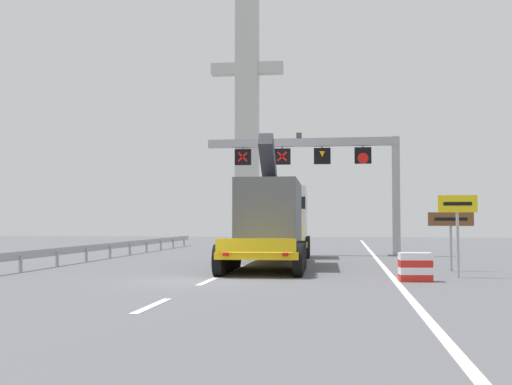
{
  "coord_description": "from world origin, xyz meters",
  "views": [
    {
      "loc": [
        4.63,
        -19.91,
        1.89
      ],
      "look_at": [
        0.42,
        10.5,
        3.26
      ],
      "focal_mm": 45.0,
      "sensor_mm": 36.0,
      "label": 1
    }
  ],
  "objects_px": {
    "exit_sign_yellow": "(458,216)",
    "crash_barrier_striped": "(415,267)",
    "tourist_info_sign_brown": "(451,226)",
    "heavy_haul_truck_yellow": "(275,219)",
    "bridge_pylon_distant": "(247,98)",
    "overhead_lane_gantry": "(328,161)"
  },
  "relations": [
    {
      "from": "heavy_haul_truck_yellow",
      "to": "bridge_pylon_distant",
      "type": "height_order",
      "value": "bridge_pylon_distant"
    },
    {
      "from": "exit_sign_yellow",
      "to": "tourist_info_sign_brown",
      "type": "height_order",
      "value": "exit_sign_yellow"
    },
    {
      "from": "tourist_info_sign_brown",
      "to": "bridge_pylon_distant",
      "type": "bearing_deg",
      "value": 106.64
    },
    {
      "from": "crash_barrier_striped",
      "to": "bridge_pylon_distant",
      "type": "relative_size",
      "value": 0.03
    },
    {
      "from": "exit_sign_yellow",
      "to": "bridge_pylon_distant",
      "type": "bearing_deg",
      "value": 105.6
    },
    {
      "from": "crash_barrier_striped",
      "to": "bridge_pylon_distant",
      "type": "height_order",
      "value": "bridge_pylon_distant"
    },
    {
      "from": "tourist_info_sign_brown",
      "to": "crash_barrier_striped",
      "type": "distance_m",
      "value": 5.0
    },
    {
      "from": "exit_sign_yellow",
      "to": "overhead_lane_gantry",
      "type": "bearing_deg",
      "value": 109.31
    },
    {
      "from": "heavy_haul_truck_yellow",
      "to": "exit_sign_yellow",
      "type": "xyz_separation_m",
      "value": [
        6.89,
        -6.83,
        0.07
      ]
    },
    {
      "from": "exit_sign_yellow",
      "to": "crash_barrier_striped",
      "type": "distance_m",
      "value": 2.74
    },
    {
      "from": "heavy_haul_truck_yellow",
      "to": "overhead_lane_gantry",
      "type": "bearing_deg",
      "value": 70.87
    },
    {
      "from": "tourist_info_sign_brown",
      "to": "overhead_lane_gantry",
      "type": "bearing_deg",
      "value": 115.28
    },
    {
      "from": "tourist_info_sign_brown",
      "to": "bridge_pylon_distant",
      "type": "xyz_separation_m",
      "value": [
        -15.97,
        53.44,
        15.55
      ]
    },
    {
      "from": "exit_sign_yellow",
      "to": "tourist_info_sign_brown",
      "type": "distance_m",
      "value": 2.95
    },
    {
      "from": "heavy_haul_truck_yellow",
      "to": "tourist_info_sign_brown",
      "type": "bearing_deg",
      "value": -28.79
    },
    {
      "from": "overhead_lane_gantry",
      "to": "tourist_info_sign_brown",
      "type": "height_order",
      "value": "overhead_lane_gantry"
    },
    {
      "from": "crash_barrier_striped",
      "to": "bridge_pylon_distant",
      "type": "distance_m",
      "value": 61.96
    },
    {
      "from": "overhead_lane_gantry",
      "to": "tourist_info_sign_brown",
      "type": "relative_size",
      "value": 4.88
    },
    {
      "from": "heavy_haul_truck_yellow",
      "to": "bridge_pylon_distant",
      "type": "distance_m",
      "value": 52.57
    },
    {
      "from": "exit_sign_yellow",
      "to": "crash_barrier_striped",
      "type": "xyz_separation_m",
      "value": [
        -1.56,
        -1.57,
        -1.61
      ]
    },
    {
      "from": "exit_sign_yellow",
      "to": "tourist_info_sign_brown",
      "type": "relative_size",
      "value": 1.24
    },
    {
      "from": "heavy_haul_truck_yellow",
      "to": "exit_sign_yellow",
      "type": "distance_m",
      "value": 9.7
    }
  ]
}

